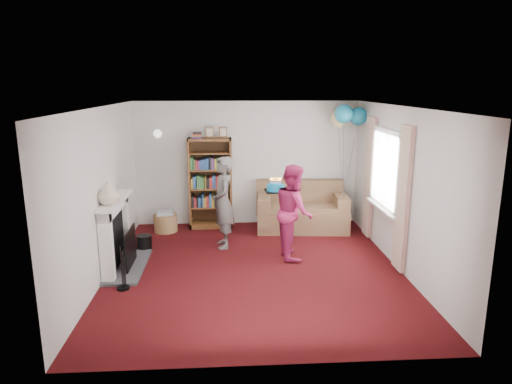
{
  "coord_description": "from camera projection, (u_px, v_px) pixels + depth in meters",
  "views": [
    {
      "loc": [
        -0.4,
        -6.64,
        2.82
      ],
      "look_at": [
        0.06,
        0.6,
        1.1
      ],
      "focal_mm": 32.0,
      "sensor_mm": 36.0,
      "label": 1
    }
  ],
  "objects": [
    {
      "name": "mantel_vase",
      "position": [
        108.0,
        194.0,
        6.55
      ],
      "size": [
        0.34,
        0.34,
        0.33
      ],
      "primitive_type": "imported",
      "rotation": [
        0.0,
        0.0,
        -0.11
      ],
      "color": "beige",
      "rests_on": "fireplace"
    },
    {
      "name": "birthday_cake",
      "position": [
        276.0,
        188.0,
        7.61
      ],
      "size": [
        0.35,
        0.35,
        0.22
      ],
      "rotation": [
        0.0,
        0.0,
        0.06
      ],
      "color": "black",
      "rests_on": "ground"
    },
    {
      "name": "bookcase",
      "position": [
        210.0,
        184.0,
        9.1
      ],
      "size": [
        0.85,
        0.42,
        2.01
      ],
      "color": "#472B14",
      "rests_on": "ground"
    },
    {
      "name": "sofa",
      "position": [
        302.0,
        211.0,
        9.12
      ],
      "size": [
        1.76,
        0.93,
        0.93
      ],
      "rotation": [
        0.0,
        0.0,
        -0.08
      ],
      "color": "brown",
      "rests_on": "ground"
    },
    {
      "name": "wall_right",
      "position": [
        402.0,
        189.0,
        6.97
      ],
      "size": [
        0.02,
        5.0,
        2.5
      ],
      "primitive_type": "cube",
      "color": "silver",
      "rests_on": "ground"
    },
    {
      "name": "balloons",
      "position": [
        347.0,
        116.0,
        8.73
      ],
      "size": [
        0.68,
        0.73,
        1.78
      ],
      "color": "#3F3F3F",
      "rests_on": "ground"
    },
    {
      "name": "fireplace",
      "position": [
        120.0,
        237.0,
        7.06
      ],
      "size": [
        0.55,
        1.8,
        1.12
      ],
      "color": "#3F3F42",
      "rests_on": "ground"
    },
    {
      "name": "wall_sconce",
      "position": [
        158.0,
        134.0,
        8.87
      ],
      "size": [
        0.16,
        0.23,
        0.16
      ],
      "color": "gold",
      "rests_on": "ground"
    },
    {
      "name": "ceiling",
      "position": [
        255.0,
        107.0,
        6.54
      ],
      "size": [
        4.5,
        5.0,
        0.01
      ],
      "primitive_type": "cube",
      "color": "white",
      "rests_on": "wall_back"
    },
    {
      "name": "wall_back",
      "position": [
        247.0,
        163.0,
        9.27
      ],
      "size": [
        4.5,
        0.02,
        2.5
      ],
      "primitive_type": "cube",
      "color": "silver",
      "rests_on": "ground"
    },
    {
      "name": "wall_left",
      "position": [
        101.0,
        194.0,
        6.69
      ],
      "size": [
        0.02,
        5.0,
        2.5
      ],
      "primitive_type": "cube",
      "color": "silver",
      "rests_on": "ground"
    },
    {
      "name": "wicker_basket",
      "position": [
        166.0,
        222.0,
        8.93
      ],
      "size": [
        0.45,
        0.45,
        0.4
      ],
      "rotation": [
        0.0,
        0.0,
        0.1
      ],
      "color": "olive",
      "rests_on": "ground"
    },
    {
      "name": "person_magenta",
      "position": [
        294.0,
        211.0,
        7.51
      ],
      "size": [
        0.63,
        0.79,
        1.56
      ],
      "primitive_type": "imported",
      "rotation": [
        0.0,
        0.0,
        1.62
      ],
      "color": "#AA2255",
      "rests_on": "ground"
    },
    {
      "name": "ground",
      "position": [
        255.0,
        269.0,
        7.12
      ],
      "size": [
        5.0,
        5.0,
        0.0
      ],
      "primitive_type": "plane",
      "color": "#33070A",
      "rests_on": "ground"
    },
    {
      "name": "person_striped",
      "position": [
        223.0,
        203.0,
        7.95
      ],
      "size": [
        0.47,
        0.64,
        1.61
      ],
      "primitive_type": "imported",
      "rotation": [
        0.0,
        0.0,
        -1.43
      ],
      "color": "black",
      "rests_on": "ground"
    },
    {
      "name": "window_bay",
      "position": [
        385.0,
        184.0,
        7.56
      ],
      "size": [
        0.14,
        2.02,
        2.2
      ],
      "color": "white",
      "rests_on": "ground"
    }
  ]
}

